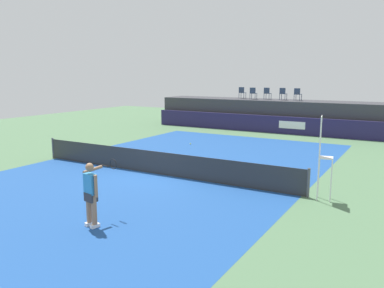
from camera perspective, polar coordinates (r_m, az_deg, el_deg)
ground_plane at (r=18.81m, az=0.12°, el=-2.39°), size 48.00×48.00×0.00m
court_inner at (r=16.35m, az=-5.17°, el=-4.35°), size 12.00×22.00×0.00m
sponsor_wall at (r=28.16m, az=10.91°, el=2.86°), size 18.00×0.22×1.20m
spectator_platform at (r=29.80m, az=12.09°, el=4.18°), size 18.00×2.80×2.20m
spectator_chair_far_left at (r=30.85m, az=7.30°, el=7.49°), size 0.44×0.44×0.89m
spectator_chair_left at (r=29.94m, az=8.88°, el=7.37°), size 0.46×0.46×0.89m
spectator_chair_center at (r=29.91m, az=10.89°, el=7.31°), size 0.46×0.46×0.89m
spectator_chair_right at (r=29.64m, az=13.10°, el=7.20°), size 0.46×0.46×0.89m
spectator_chair_far_right at (r=29.11m, az=15.11°, el=7.07°), size 0.47×0.47×0.89m
umpire_chair at (r=13.37m, az=18.49°, el=-1.15°), size 0.50×0.50×2.76m
tennis_net at (r=16.24m, az=-5.19°, el=-2.73°), size 12.40×0.02×0.95m
net_post_near at (r=20.40m, az=-19.56°, el=-0.56°), size 0.10×0.10×1.00m
net_post_far at (r=13.71m, az=16.57°, el=-5.43°), size 0.10×0.10×1.00m
tennis_player at (r=10.91m, az=-14.40°, el=-6.81°), size 0.57×1.20×1.77m
tennis_ball at (r=23.03m, az=-0.23°, el=0.03°), size 0.07×0.07×0.07m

